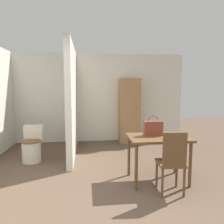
% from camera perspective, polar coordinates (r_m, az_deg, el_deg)
% --- Properties ---
extents(ground_plane, '(16.00, 16.00, 0.00)m').
position_cam_1_polar(ground_plane, '(2.87, -2.53, -26.68)').
color(ground_plane, brown).
extents(wall_back, '(5.30, 0.12, 2.50)m').
position_cam_1_polar(wall_back, '(6.31, -5.26, 3.69)').
color(wall_back, silver).
rests_on(wall_back, ground_plane).
extents(partition_wall, '(0.12, 2.27, 2.50)m').
position_cam_1_polar(partition_wall, '(5.13, -10.42, 2.92)').
color(partition_wall, silver).
rests_on(partition_wall, ground_plane).
extents(dining_table, '(0.98, 0.69, 0.76)m').
position_cam_1_polar(dining_table, '(3.71, 11.94, -7.76)').
color(dining_table, brown).
rests_on(dining_table, ground_plane).
extents(wooden_chair, '(0.40, 0.40, 0.95)m').
position_cam_1_polar(wooden_chair, '(3.35, 15.39, -12.17)').
color(wooden_chair, brown).
rests_on(wooden_chair, ground_plane).
extents(toilet, '(0.41, 0.56, 0.73)m').
position_cam_1_polar(toilet, '(4.99, -20.15, -8.43)').
color(toilet, silver).
rests_on(toilet, ground_plane).
extents(handbag, '(0.31, 0.12, 0.33)m').
position_cam_1_polar(handbag, '(3.71, 10.71, -4.16)').
color(handbag, brown).
rests_on(handbag, dining_table).
extents(wooden_cabinet, '(0.56, 0.49, 1.80)m').
position_cam_1_polar(wooden_cabinet, '(6.15, 4.51, 0.33)').
color(wooden_cabinet, '#997047').
rests_on(wooden_cabinet, ground_plane).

